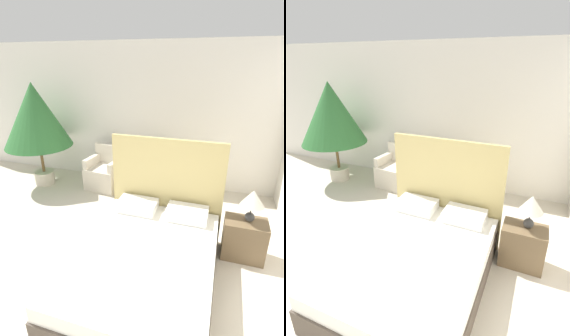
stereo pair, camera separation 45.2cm
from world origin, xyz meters
The scene contains 8 objects.
wall_back centered at (0.00, 4.13, 1.45)m, with size 10.00×0.06×2.90m.
bed centered at (0.95, 1.33, 0.30)m, with size 1.63×2.16×1.55m.
armchair_near_window_left centered at (-0.64, 3.51, 0.29)m, with size 0.73×0.65×0.88m.
armchair_near_window_right centered at (0.29, 3.51, 0.29)m, with size 0.72×0.64×0.88m.
potted_palm centered at (-1.98, 3.28, 1.49)m, with size 1.37×1.37×2.15m.
nightstand centered at (2.09, 2.12, 0.28)m, with size 0.55×0.36×0.57m.
table_lamp centered at (2.12, 2.13, 0.88)m, with size 0.30×0.30×0.45m.
side_table centered at (-0.17, 3.48, 0.20)m, with size 0.30×0.30×0.41m.
Camera 2 is at (2.09, -0.92, 2.53)m, focal length 28.00 mm.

